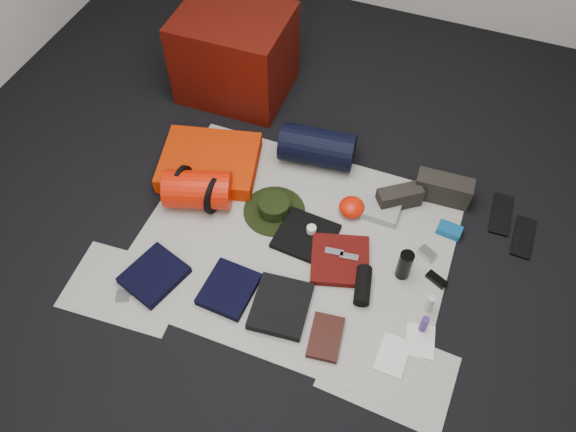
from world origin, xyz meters
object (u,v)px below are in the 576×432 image
(sleeping_pad, at_px, (210,162))
(navy_duffel, at_px, (317,147))
(red_cabinet, at_px, (235,54))
(compact_camera, at_px, (427,254))
(stuff_sack, at_px, (198,190))
(paperback_book, at_px, (326,337))
(water_bottle, at_px, (405,265))

(sleeping_pad, relative_size, navy_duffel, 1.28)
(red_cabinet, relative_size, compact_camera, 7.43)
(stuff_sack, relative_size, compact_camera, 4.06)
(sleeping_pad, height_order, stuff_sack, stuff_sack)
(red_cabinet, xyz_separation_m, navy_duffel, (0.69, -0.42, -0.16))
(sleeping_pad, bearing_deg, stuff_sack, -77.41)
(compact_camera, height_order, paperback_book, compact_camera)
(red_cabinet, relative_size, navy_duffel, 1.54)
(stuff_sack, xyz_separation_m, compact_camera, (1.26, 0.10, -0.09))
(stuff_sack, height_order, paperback_book, stuff_sack)
(stuff_sack, xyz_separation_m, paperback_book, (0.92, -0.52, -0.09))
(sleeping_pad, bearing_deg, compact_camera, -6.16)
(stuff_sack, bearing_deg, navy_duffel, 46.25)
(water_bottle, bearing_deg, red_cabinet, 143.74)
(sleeping_pad, relative_size, water_bottle, 3.02)
(sleeping_pad, xyz_separation_m, stuff_sack, (0.06, -0.25, 0.06))
(navy_duffel, bearing_deg, paperback_book, -75.26)
(red_cabinet, bearing_deg, stuff_sack, -79.47)
(paperback_book, bearing_deg, water_bottle, 54.70)
(red_cabinet, height_order, compact_camera, red_cabinet)
(red_cabinet, bearing_deg, navy_duffel, -31.86)
(navy_duffel, distance_m, paperback_book, 1.13)
(red_cabinet, distance_m, compact_camera, 1.69)
(red_cabinet, distance_m, paperback_book, 1.86)
(compact_camera, bearing_deg, sleeping_pad, -157.64)
(red_cabinet, xyz_separation_m, water_bottle, (1.36, -1.00, -0.18))
(navy_duffel, distance_m, compact_camera, 0.87)
(stuff_sack, relative_size, paperback_book, 1.58)
(paperback_book, bearing_deg, navy_duffel, 104.05)
(stuff_sack, distance_m, paperback_book, 1.06)
(navy_duffel, bearing_deg, compact_camera, -35.93)
(stuff_sack, bearing_deg, red_cabinet, 101.40)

